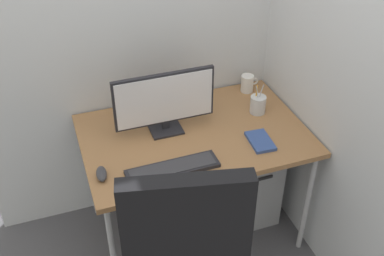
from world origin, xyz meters
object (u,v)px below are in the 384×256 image
Objects in this scene: filing_cabinet at (239,170)px; pen_holder at (258,104)px; notebook at (260,141)px; coffee_mug at (247,83)px; monitor at (164,101)px; mouse at (102,174)px; keyboard at (173,168)px.

filing_cabinet is 0.50m from pen_holder.
notebook is at bearing -96.30° from filing_cabinet.
notebook is 0.53m from coffee_mug.
coffee_mug is (0.12, 0.22, 0.49)m from filing_cabinet.
monitor is at bearing 178.69° from pen_holder.
filing_cabinet is at bearing -119.59° from coffee_mug.
coffee_mug is (0.60, 0.22, -0.13)m from monitor.
mouse is (-0.40, -0.27, -0.17)m from monitor.
filing_cabinet is 1.37× the size of keyboard.
coffee_mug is (0.04, 0.24, 0.00)m from pen_holder.
keyboard is 0.87m from coffee_mug.
notebook is (0.44, -0.28, -0.18)m from monitor.
pen_holder is at bearing 27.84° from keyboard.
coffee_mug is at bearing 20.57° from monitor.
pen_holder is (0.96, 0.26, 0.03)m from mouse.
mouse reaches higher than notebook.
mouse is at bearing -177.07° from notebook.
monitor is (-0.47, -0.00, 0.62)m from filing_cabinet.
keyboard is 4.24× the size of mouse.
coffee_mug is (1.00, 0.50, 0.03)m from mouse.
filing_cabinet is 5.80× the size of mouse.
notebook is at bearing -107.19° from coffee_mug.
monitor is 3.02× the size of pen_holder.
mouse is 0.99m from pen_holder.
filing_cabinet is 1.16× the size of monitor.
coffee_mug reaches higher than mouse.
coffee_mug is (0.16, 0.50, 0.04)m from notebook.
mouse is at bearing -162.47° from filing_cabinet.
filing_cabinet is at bearing 0.56° from monitor.
monitor is 0.39m from keyboard.
pen_holder reaches higher than coffee_mug.
pen_holder is at bearing -100.47° from coffee_mug.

